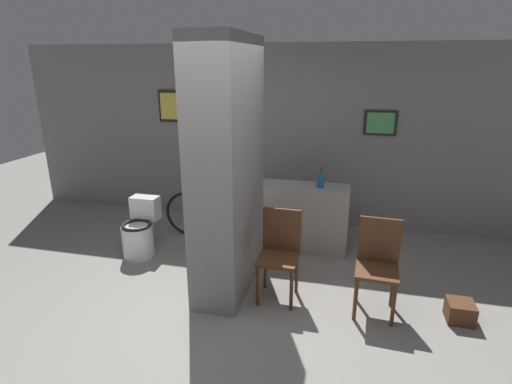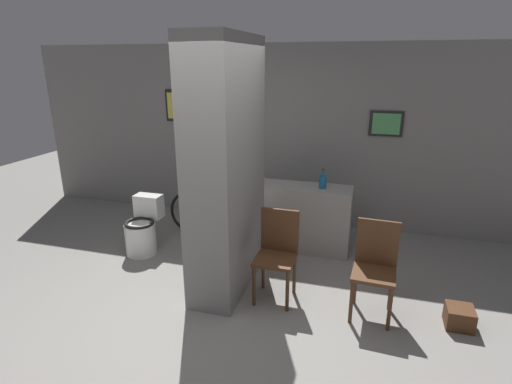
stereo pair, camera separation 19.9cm
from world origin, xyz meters
name	(u,v)px [view 1 (the left image)]	position (x,y,z in m)	size (l,w,h in m)	color
ground_plane	(219,316)	(0.00, 0.00, 0.00)	(14.00, 14.00, 0.00)	gray
wall_back	(273,136)	(0.00, 2.63, 1.30)	(8.00, 0.09, 2.60)	gray
pillar_center	(228,170)	(-0.07, 0.62, 1.30)	(0.50, 1.24, 2.60)	gray
counter_shelf	(296,216)	(0.51, 1.70, 0.43)	(1.32, 0.44, 0.85)	gray
toilet	(140,232)	(-1.38, 1.02, 0.30)	(0.39, 0.55, 0.71)	silver
chair_near_pillar	(280,250)	(0.50, 0.51, 0.51)	(0.40, 0.40, 0.93)	#4C2D19
chair_by_doorway	(378,262)	(1.46, 0.48, 0.51)	(0.42, 0.42, 0.93)	#4C2D19
bicycle	(224,216)	(-0.49, 1.72, 0.33)	(1.71, 0.42, 0.68)	black
bottle_tall	(321,180)	(0.80, 1.67, 0.94)	(0.09, 0.09, 0.26)	#19598C
floor_crate	(460,311)	(2.25, 0.47, 0.10)	(0.24, 0.24, 0.19)	#4C2D19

